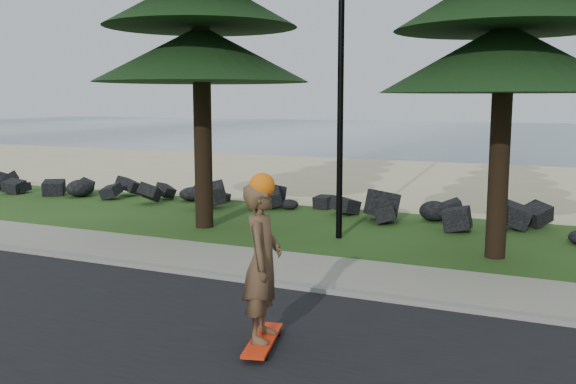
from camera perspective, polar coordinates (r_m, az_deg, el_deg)
ground at (r=11.99m, az=-0.79°, el=-7.08°), size 160.00×160.00×0.00m
road at (r=8.37m, az=-14.59°, el=-14.25°), size 160.00×7.00×0.02m
kerb at (r=11.20m, az=-2.79°, el=-7.94°), size 160.00×0.20×0.10m
sidewalk at (r=12.15m, az=-0.38°, el=-6.67°), size 160.00×2.00×0.08m
beach_sand at (r=25.62m, az=13.30°, el=0.96°), size 160.00×15.00×0.01m
ocean at (r=61.72m, az=20.10°, el=4.85°), size 160.00×58.00×0.01m
seawall_boulders at (r=17.08m, az=7.32°, el=-2.49°), size 60.00×2.40×1.10m
lamp_post at (r=14.54m, az=4.73°, el=12.04°), size 0.25×0.14×8.14m
skateboarder at (r=8.13m, az=-2.28°, el=-6.30°), size 0.65×1.25×2.25m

